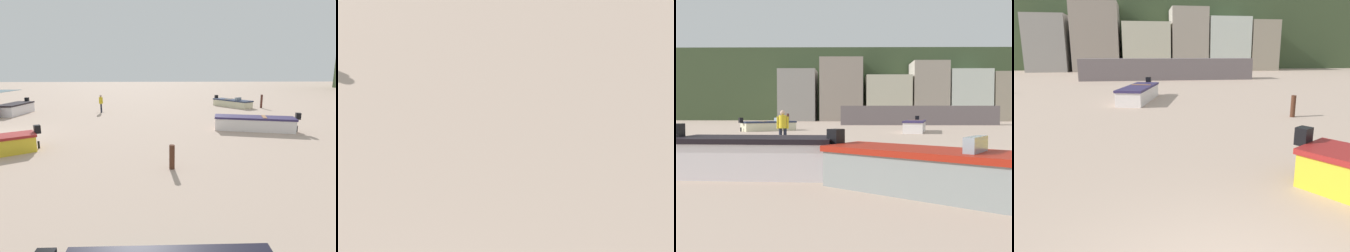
{
  "view_description": "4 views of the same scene",
  "coord_description": "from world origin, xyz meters",
  "views": [
    {
      "loc": [
        15.42,
        9.25,
        3.72
      ],
      "look_at": [
        -0.42,
        9.94,
        0.44
      ],
      "focal_mm": 28.45,
      "sensor_mm": 36.0,
      "label": 1
    },
    {
      "loc": [
        -0.23,
        1.05,
        3.86
      ],
      "look_at": [
        -3.03,
        4.64,
        0.45
      ],
      "focal_mm": 43.39,
      "sensor_mm": 36.0,
      "label": 2
    },
    {
      "loc": [
        -6.03,
        -11.92,
        1.58
      ],
      "look_at": [
        -6.33,
        12.72,
        0.57
      ],
      "focal_mm": 38.96,
      "sensor_mm": 36.0,
      "label": 3
    },
    {
      "loc": [
        -1.0,
        -2.69,
        2.77
      ],
      "look_at": [
        0.31,
        6.78,
        0.48
      ],
      "focal_mm": 32.9,
      "sensor_mm": 36.0,
      "label": 4
    }
  ],
  "objects": [
    {
      "name": "townhouse_far_right",
      "position": [
        18.68,
        46.96,
        3.85
      ],
      "size": [
        4.44,
        5.91,
        7.69
      ],
      "primitive_type": "cube",
      "color": "#A39884",
      "rests_on": "ground"
    },
    {
      "name": "boat_grey_4",
      "position": [
        -4.41,
        -5.03,
        0.44
      ],
      "size": [
        4.46,
        3.78,
        1.17
      ],
      "rotation": [
        0.0,
        0.0,
        4.08
      ],
      "color": "gray",
      "rests_on": "ground"
    },
    {
      "name": "townhouse_right",
      "position": [
        13.02,
        47.22,
        4.05
      ],
      "size": [
        6.41,
        6.44,
        8.1
      ],
      "primitive_type": "cube",
      "color": "silver",
      "rests_on": "ground"
    },
    {
      "name": "boat_cream_3",
      "position": [
        -12.46,
        17.3,
        0.4
      ],
      "size": [
        4.36,
        3.64,
        1.08
      ],
      "rotation": [
        0.0,
        0.0,
        5.32
      ],
      "color": "beige",
      "rests_on": "ground"
    },
    {
      "name": "townhouse_centre_left",
      "position": [
        0.28,
        46.64,
        3.59
      ],
      "size": [
        7.06,
        5.27,
        7.19
      ],
      "primitive_type": "cube",
      "color": "beige",
      "rests_on": "ground"
    },
    {
      "name": "boat_white_1",
      "position": [
        -8.29,
        -3.11,
        0.48
      ],
      "size": [
        4.06,
        1.79,
        1.27
      ],
      "rotation": [
        0.0,
        0.0,
        4.66
      ],
      "color": "white",
      "rests_on": "ground"
    },
    {
      "name": "headland_hill",
      "position": [
        0.0,
        66.0,
        6.18
      ],
      "size": [
        90.0,
        32.0,
        12.37
      ],
      "primitive_type": "cube",
      "color": "#3E4F31",
      "rests_on": "ground"
    },
    {
      "name": "townhouse_left",
      "position": [
        -7.14,
        47.44,
        4.96
      ],
      "size": [
        6.71,
        6.89,
        9.92
      ],
      "primitive_type": "cube",
      "color": "gray",
      "rests_on": "ground"
    },
    {
      "name": "townhouse_far_left",
      "position": [
        -14.1,
        46.74,
        4.07
      ],
      "size": [
        5.81,
        5.49,
        8.15
      ],
      "primitive_type": "cube",
      "color": "#9A9792",
      "rests_on": "ground"
    },
    {
      "name": "townhouse_centre_right",
      "position": [
        6.83,
        46.77,
        4.69
      ],
      "size": [
        5.48,
        5.54,
        9.38
      ],
      "primitive_type": "cube",
      "color": "#A79D8F",
      "rests_on": "ground"
    },
    {
      "name": "mooring_post_mid_beach",
      "position": [
        -11.35,
        20.02,
        0.68
      ],
      "size": [
        0.22,
        0.22,
        1.36
      ],
      "primitive_type": "cylinder",
      "color": "#4D2921",
      "rests_on": "ground"
    },
    {
      "name": "beach_walker_foreground",
      "position": [
        -8.95,
        4.2,
        0.95
      ],
      "size": [
        0.54,
        0.38,
        1.62
      ],
      "rotation": [
        0.0,
        0.0,
        0.13
      ],
      "color": "black",
      "rests_on": "ground"
    },
    {
      "name": "boat_white_5",
      "position": [
        -1.02,
        15.49,
        0.45
      ],
      "size": [
        2.6,
        5.25,
        1.2
      ],
      "rotation": [
        0.0,
        0.0,
        2.89
      ],
      "color": "white",
      "rests_on": "ground"
    },
    {
      "name": "harbor_pier",
      "position": [
        1.98,
        30.0,
        1.09
      ],
      "size": [
        17.76,
        2.4,
        2.18
      ],
      "primitive_type": "cube",
      "color": "slate",
      "rests_on": "ground"
    }
  ]
}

